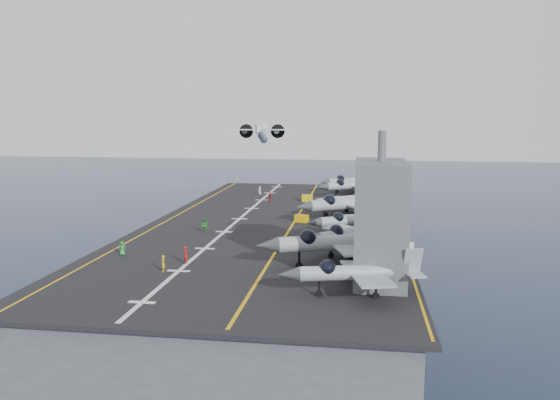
# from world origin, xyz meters

# --- Properties ---
(ground) EXTENTS (500.00, 500.00, 0.00)m
(ground) POSITION_xyz_m (0.00, 0.00, 0.00)
(ground) COLOR #142135
(ground) RESTS_ON ground
(hull) EXTENTS (36.00, 90.00, 10.00)m
(hull) POSITION_xyz_m (0.00, 0.00, 5.00)
(hull) COLOR #56595E
(hull) RESTS_ON ground
(flight_deck) EXTENTS (38.00, 92.00, 0.40)m
(flight_deck) POSITION_xyz_m (0.00, 0.00, 10.20)
(flight_deck) COLOR black
(flight_deck) RESTS_ON hull
(foul_line) EXTENTS (0.35, 90.00, 0.02)m
(foul_line) POSITION_xyz_m (3.00, 0.00, 10.42)
(foul_line) COLOR gold
(foul_line) RESTS_ON flight_deck
(landing_centerline) EXTENTS (0.50, 90.00, 0.02)m
(landing_centerline) POSITION_xyz_m (-6.00, 0.00, 10.42)
(landing_centerline) COLOR silver
(landing_centerline) RESTS_ON flight_deck
(deck_edge_port) EXTENTS (0.25, 90.00, 0.02)m
(deck_edge_port) POSITION_xyz_m (-17.00, 0.00, 10.42)
(deck_edge_port) COLOR gold
(deck_edge_port) RESTS_ON flight_deck
(deck_edge_stbd) EXTENTS (0.25, 90.00, 0.02)m
(deck_edge_stbd) POSITION_xyz_m (18.50, 0.00, 10.42)
(deck_edge_stbd) COLOR gold
(deck_edge_stbd) RESTS_ON flight_deck
(island_superstructure) EXTENTS (5.00, 10.00, 15.00)m
(island_superstructure) POSITION_xyz_m (15.00, -30.00, 17.90)
(island_superstructure) COLOR #56595E
(island_superstructure) RESTS_ON flight_deck
(fighter_jet_0) EXTENTS (14.96, 11.79, 4.58)m
(fighter_jet_0) POSITION_xyz_m (13.00, -35.11, 12.69)
(fighter_jet_0) COLOR #9399A0
(fighter_jet_0) RESTS_ON flight_deck
(fighter_jet_1) EXTENTS (18.90, 15.33, 5.69)m
(fighter_jet_1) POSITION_xyz_m (10.96, -25.64, 13.24)
(fighter_jet_1) COLOR #959DA5
(fighter_jet_1) RESTS_ON flight_deck
(fighter_jet_2) EXTENTS (17.12, 17.43, 5.10)m
(fighter_jet_2) POSITION_xyz_m (12.55, -18.88, 12.95)
(fighter_jet_2) COLOR #969DA7
(fighter_jet_2) RESTS_ON flight_deck
(fighter_jet_3) EXTENTS (15.80, 13.78, 4.60)m
(fighter_jet_3) POSITION_xyz_m (12.82, -9.56, 12.70)
(fighter_jet_3) COLOR gray
(fighter_jet_3) RESTS_ON flight_deck
(fighter_jet_4) EXTENTS (19.84, 17.85, 5.74)m
(fighter_jet_4) POSITION_xyz_m (11.56, 1.27, 13.27)
(fighter_jet_4) COLOR gray
(fighter_jet_4) RESTS_ON flight_deck
(fighter_jet_5) EXTENTS (16.90, 16.41, 4.92)m
(fighter_jet_5) POSITION_xyz_m (10.54, 7.13, 12.86)
(fighter_jet_5) COLOR #8D959C
(fighter_jet_5) RESTS_ON flight_deck
(fighter_jet_7) EXTENTS (17.44, 15.52, 5.06)m
(fighter_jet_7) POSITION_xyz_m (11.95, 26.89, 12.93)
(fighter_jet_7) COLOR gray
(fighter_jet_7) RESTS_ON flight_deck
(fighter_jet_8) EXTENTS (17.46, 15.48, 5.07)m
(fighter_jet_8) POSITION_xyz_m (11.81, 34.28, 12.93)
(fighter_jet_8) COLOR gray
(fighter_jet_8) RESTS_ON flight_deck
(tow_cart_a) EXTENTS (2.20, 1.79, 1.14)m
(tow_cart_a) POSITION_xyz_m (3.47, -18.03, 10.97)
(tow_cart_a) COLOR yellow
(tow_cart_a) RESTS_ON flight_deck
(tow_cart_b) EXTENTS (2.25, 1.88, 1.15)m
(tow_cart_b) POSITION_xyz_m (4.15, -1.08, 10.98)
(tow_cart_b) COLOR #E9B808
(tow_cart_b) RESTS_ON flight_deck
(tow_cart_c) EXTENTS (2.21, 1.54, 1.26)m
(tow_cart_c) POSITION_xyz_m (3.03, 19.88, 11.03)
(tow_cart_c) COLOR #C1B60C
(tow_cart_c) RESTS_ON flight_deck
(crew_0) EXTENTS (1.15, 0.92, 1.68)m
(crew_0) POSITION_xyz_m (-14.78, -24.50, 11.24)
(crew_0) COLOR #268C33
(crew_0) RESTS_ON flight_deck
(crew_1) EXTENTS (0.95, 1.20, 1.77)m
(crew_1) POSITION_xyz_m (-7.56, -30.40, 11.29)
(crew_1) COLOR gold
(crew_1) RESTS_ON flight_deck
(crew_2) EXTENTS (1.16, 0.81, 1.86)m
(crew_2) POSITION_xyz_m (-8.74, -10.40, 11.33)
(crew_2) COLOR #1F9625
(crew_2) RESTS_ON flight_deck
(crew_4) EXTENTS (1.25, 1.39, 1.93)m
(crew_4) POSITION_xyz_m (-4.06, 18.52, 11.36)
(crew_4) COLOR red
(crew_4) RESTS_ON flight_deck
(crew_5) EXTENTS (1.16, 1.18, 1.66)m
(crew_5) POSITION_xyz_m (-7.78, 27.91, 11.23)
(crew_5) COLOR white
(crew_5) RESTS_ON flight_deck
(crew_6) EXTENTS (1.44, 1.46, 2.05)m
(crew_6) POSITION_xyz_m (-6.08, -27.21, 11.43)
(crew_6) COLOR #B21919
(crew_6) RESTS_ON flight_deck
(transport_plane) EXTENTS (21.95, 15.56, 5.02)m
(transport_plane) POSITION_xyz_m (-13.57, 61.40, 21.82)
(transport_plane) COLOR #BABCBE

